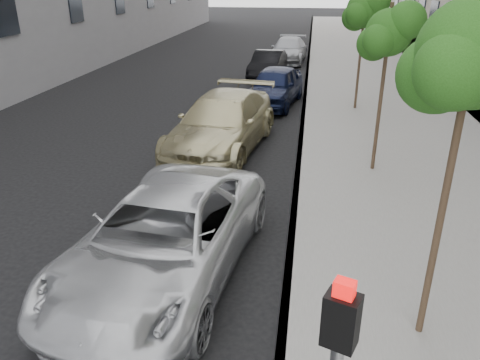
% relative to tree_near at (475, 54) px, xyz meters
% --- Properties ---
extents(sidewalk, '(6.40, 72.00, 0.14)m').
position_rel_tree_near_xyz_m(sidewalk, '(1.07, 22.50, -4.13)').
color(sidewalk, gray).
rests_on(sidewalk, ground).
extents(curb, '(0.15, 72.00, 0.14)m').
position_rel_tree_near_xyz_m(curb, '(-2.05, 22.50, -4.13)').
color(curb, '#9E9B93').
rests_on(curb, ground).
extents(tree_near, '(1.66, 1.46, 4.88)m').
position_rel_tree_near_xyz_m(tree_near, '(0.00, 0.00, 0.00)').
color(tree_near, '#38281C').
rests_on(tree_near, sidewalk).
extents(tree_mid, '(1.54, 1.34, 4.36)m').
position_rel_tree_near_xyz_m(tree_mid, '(-0.00, 6.50, -0.47)').
color(tree_mid, '#38281C').
rests_on(tree_mid, sidewalk).
extents(tree_far, '(1.69, 1.49, 4.56)m').
position_rel_tree_near_xyz_m(tree_far, '(0.00, 13.00, -0.33)').
color(tree_far, '#38281C').
rests_on(tree_far, sidewalk).
extents(minivan, '(3.25, 5.95, 1.58)m').
position_rel_tree_near_xyz_m(minivan, '(-4.24, 0.98, -3.41)').
color(minivan, silver).
rests_on(minivan, ground).
extents(suv, '(3.15, 6.11, 1.70)m').
position_rel_tree_near_xyz_m(suv, '(-4.48, 7.76, -3.35)').
color(suv, '#C1B889').
rests_on(suv, ground).
extents(sedan_blue, '(2.54, 4.82, 1.56)m').
position_rel_tree_near_xyz_m(sedan_blue, '(-3.33, 13.57, -3.41)').
color(sedan_blue, black).
rests_on(sedan_blue, ground).
extents(sedan_black, '(1.85, 4.30, 1.38)m').
position_rel_tree_near_xyz_m(sedan_black, '(-4.14, 19.15, -3.51)').
color(sedan_black, black).
rests_on(sedan_black, ground).
extents(sedan_rear, '(2.35, 5.14, 1.46)m').
position_rel_tree_near_xyz_m(sedan_rear, '(-3.33, 24.35, -3.47)').
color(sedan_rear, '#9C9FA4').
rests_on(sedan_rear, ground).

